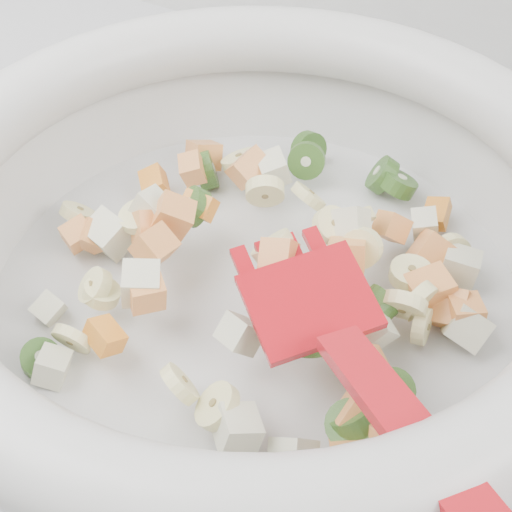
% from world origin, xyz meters
% --- Properties ---
extents(counter, '(2.00, 0.60, 0.90)m').
position_xyz_m(counter, '(0.00, 1.45, 0.45)').
color(counter, '#96969B').
rests_on(counter, ground).
extents(mixing_bowl, '(0.46, 0.43, 0.13)m').
position_xyz_m(mixing_bowl, '(0.17, 1.40, 0.96)').
color(mixing_bowl, silver).
rests_on(mixing_bowl, counter).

